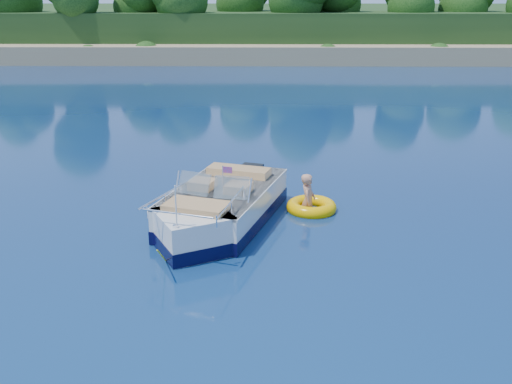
% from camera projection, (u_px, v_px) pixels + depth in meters
% --- Properties ---
extents(ground, '(160.00, 160.00, 0.00)m').
position_uv_depth(ground, '(178.00, 231.00, 14.08)').
color(ground, '#091643').
rests_on(ground, ground).
extents(shoreline, '(170.00, 59.00, 6.00)m').
position_uv_depth(shoreline, '(248.00, 31.00, 73.99)').
color(shoreline, '#A0855D').
rests_on(shoreline, ground).
extents(motorboat, '(3.32, 5.95, 2.05)m').
position_uv_depth(motorboat, '(219.00, 211.00, 14.28)').
color(motorboat, silver).
rests_on(motorboat, ground).
extents(tow_tube, '(1.65, 1.65, 0.36)m').
position_uv_depth(tow_tube, '(311.00, 207.00, 15.39)').
color(tow_tube, '#FFB800').
rests_on(tow_tube, ground).
extents(boy, '(0.51, 0.91, 1.70)m').
position_uv_depth(boy, '(308.00, 211.00, 15.39)').
color(boy, tan).
rests_on(boy, ground).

